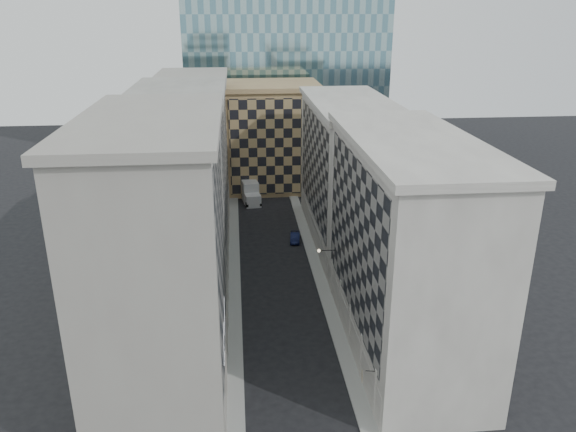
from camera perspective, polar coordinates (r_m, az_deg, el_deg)
sidewalk_west at (r=69.37m, az=-5.46°, el=-6.43°), size 1.50×100.00×0.15m
sidewalk_east at (r=70.05m, az=3.20°, el=-6.08°), size 1.50×100.00×0.15m
bldg_left_a at (r=47.57m, az=-12.65°, el=-4.35°), size 10.80×22.80×23.70m
bldg_left_b at (r=68.21m, az=-10.53°, el=3.05°), size 10.80×22.80×22.70m
bldg_left_c at (r=89.50m, az=-9.40°, el=6.97°), size 10.80×22.80×21.70m
bldg_right_a at (r=53.65m, az=11.74°, el=-3.09°), size 10.80×26.80×20.70m
bldg_right_b at (r=78.47m, az=6.15°, el=4.47°), size 10.80×28.80×19.70m
tan_block at (r=102.36m, az=-1.64°, el=8.14°), size 16.80×14.80×18.80m
church_tower at (r=114.03m, az=-3.29°, el=18.28°), size 7.20×7.20×51.50m
flagpoles_left at (r=44.56m, az=-6.52°, el=-11.36°), size 0.10×6.33×2.33m
bracket_lamp at (r=61.94m, az=3.32°, el=-3.53°), size 1.98×0.36×0.36m
box_truck at (r=95.81m, az=-3.82°, el=2.32°), size 3.39×6.65×3.49m
dark_car at (r=79.76m, az=0.72°, el=-2.17°), size 1.76×3.91×1.24m
shop_sign at (r=46.85m, az=7.60°, el=-15.79°), size 1.23×0.75×0.84m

